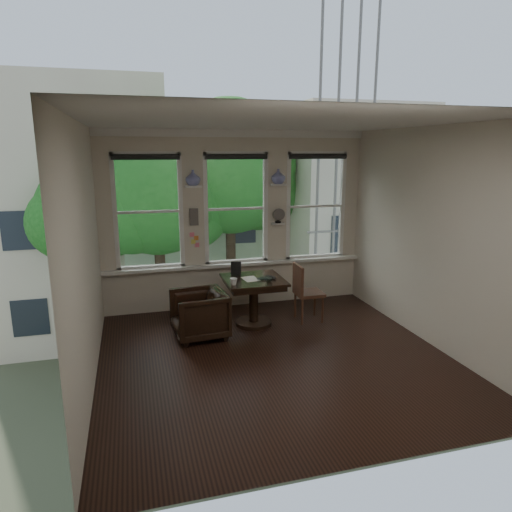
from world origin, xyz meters
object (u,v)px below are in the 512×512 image
object	(u,v)px
side_chair_right	(309,293)
laptop	(267,279)
table	(254,302)
armchair_left	(199,314)
mug	(234,282)

from	to	relation	value
side_chair_right	laptop	size ratio (longest dim) A/B	3.10
table	laptop	size ratio (longest dim) A/B	3.03
armchair_left	side_chair_right	distance (m)	1.81
table	armchair_left	size ratio (longest dim) A/B	1.18
mug	laptop	bearing A→B (deg)	11.70
armchair_left	mug	xyz separation A→B (m)	(0.52, 0.01, 0.45)
armchair_left	side_chair_right	bearing A→B (deg)	91.53
side_chair_right	mug	world-z (taller)	side_chair_right
armchair_left	side_chair_right	size ratio (longest dim) A/B	0.83
mug	armchair_left	bearing A→B (deg)	-179.08
table	side_chair_right	xyz separation A→B (m)	(0.90, -0.04, 0.09)
laptop	mug	xyz separation A→B (m)	(-0.54, -0.11, 0.04)
table	mug	distance (m)	0.62
table	armchair_left	xyz separation A→B (m)	(-0.89, -0.26, -0.03)
side_chair_right	mug	size ratio (longest dim) A/B	8.33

